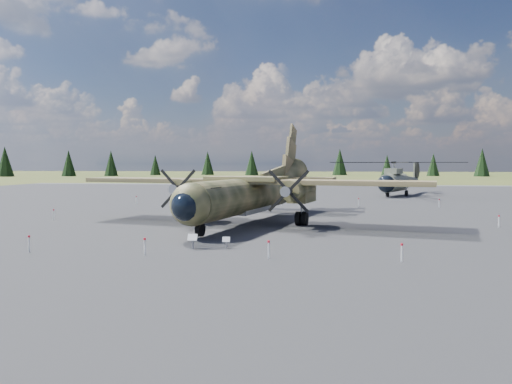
# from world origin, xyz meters

# --- Properties ---
(ground) EXTENTS (500.00, 500.00, 0.00)m
(ground) POSITION_xyz_m (0.00, 0.00, 0.00)
(ground) COLOR brown
(ground) RESTS_ON ground
(apron) EXTENTS (120.00, 120.00, 0.04)m
(apron) POSITION_xyz_m (0.00, 10.00, 0.00)
(apron) COLOR #5A5A5F
(apron) RESTS_ON ground
(transport_plane) EXTENTS (26.31, 23.61, 8.70)m
(transport_plane) POSITION_xyz_m (-0.96, 0.65, 2.50)
(transport_plane) COLOR #30361D
(transport_plane) RESTS_ON ground
(helicopter_near) EXTENTS (24.50, 24.50, 4.72)m
(helicopter_near) POSITION_xyz_m (13.94, 33.70, 3.35)
(helicopter_near) COLOR slate
(helicopter_near) RESTS_ON ground
(info_placard_left) EXTENTS (0.52, 0.25, 0.79)m
(info_placard_left) POSITION_xyz_m (-2.18, -11.50, 0.53)
(info_placard_left) COLOR gray
(info_placard_left) RESTS_ON ground
(info_placard_right) EXTENTS (0.41, 0.19, 0.62)m
(info_placard_right) POSITION_xyz_m (-0.49, -11.11, 0.41)
(info_placard_right) COLOR gray
(info_placard_right) RESTS_ON ground
(barrier_fence) EXTENTS (33.12, 29.62, 0.85)m
(barrier_fence) POSITION_xyz_m (-0.46, -0.08, 0.51)
(barrier_fence) COLOR white
(barrier_fence) RESTS_ON ground
(treeline) EXTENTS (328.55, 338.28, 10.95)m
(treeline) POSITION_xyz_m (-0.63, 4.56, 4.79)
(treeline) COLOR black
(treeline) RESTS_ON ground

